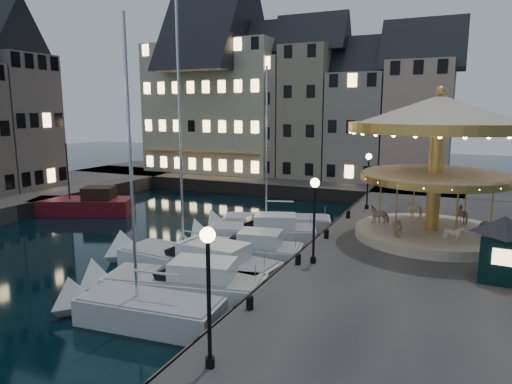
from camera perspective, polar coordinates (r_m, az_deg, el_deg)
The scene contains 29 objects.
ground at distance 25.14m, azimuth -9.76°, elevation -10.01°, with size 160.00×160.00×0.00m, color black.
quay_east at distance 26.69m, azimuth 24.68°, elevation -8.14°, with size 16.00×56.00×1.30m, color #474442.
quay_north at distance 52.66m, azimuth 0.01°, elevation 1.49°, with size 44.00×12.00×1.30m, color #474442.
quaywall_e at distance 27.68m, azimuth 7.81°, elevation -6.63°, with size 0.15×44.00×1.30m, color #47423A.
quaywall_n at distance 46.45m, azimuth -0.78°, elevation 0.32°, with size 48.00×0.15×1.30m, color #47423A.
streetlamp_a at distance 12.99m, azimuth -5.97°, elevation -10.61°, with size 0.44×0.44×4.17m.
streetlamp_b at distance 21.86m, azimuth 7.31°, elevation -2.04°, with size 0.44×0.44×4.17m.
streetlamp_c at distance 34.83m, azimuth 13.84°, elevation 2.31°, with size 0.44×0.44×4.17m.
bollard_a at distance 17.44m, azimuth -0.78°, elevation -13.52°, with size 0.30×0.30×0.57m.
bollard_b at distance 22.22m, azimuth 5.29°, elevation -8.26°, with size 0.30×0.30×0.57m.
bollard_c at distance 26.80m, azimuth 8.79°, elevation -5.10°, with size 0.30×0.30×0.57m.
bollard_d at distance 31.99m, azimuth 11.44°, elevation -2.68°, with size 0.30×0.30×0.57m.
townhouse_na at distance 59.40m, azimuth -9.48°, elevation 9.25°, with size 5.50×8.00×12.80m.
townhouse_nb at distance 56.56m, azimuth -4.83°, elevation 9.82°, with size 6.16×8.00×13.80m.
townhouse_nc at distance 53.88m, azimuth 0.89°, elevation 10.37°, with size 6.82×8.00×14.80m.
townhouse_nd at distance 51.88m, azimuth 6.84°, elevation 10.86°, with size 5.50×8.00×15.80m.
townhouse_ne at distance 50.51m, azimuth 12.79°, elevation 8.99°, with size 6.16×8.00×12.80m.
townhouse_nf at distance 49.64m, azimuth 19.75°, elevation 9.21°, with size 6.82×8.00×13.80m.
townhouse_wc at distance 49.75m, azimuth -28.43°, elevation 8.83°, with size 8.80×5.50×14.20m.
hotel_corner at distance 56.54m, azimuth -4.80°, elevation 11.34°, with size 17.60×9.00×16.80m.
motorboat_a at distance 19.88m, azimuth -14.52°, elevation -14.13°, with size 7.02×2.87×11.60m.
motorboat_b at distance 21.76m, azimuth -9.86°, elevation -11.46°, with size 8.48×4.00×2.15m.
motorboat_c at distance 24.69m, azimuth -8.10°, elevation -8.66°, with size 10.09×3.55×13.36m.
motorboat_d at distance 26.21m, azimuth -1.90°, elevation -7.53°, with size 7.19×3.36×2.15m.
motorboat_e at distance 29.99m, azimuth -0.01°, elevation -5.23°, with size 7.97×4.67×2.15m.
motorboat_f at distance 32.86m, azimuth 1.60°, elevation -4.06°, with size 8.57×4.66×11.49m.
red_fishing_boat at distance 40.97m, azimuth -20.66°, elevation -1.60°, with size 8.68×5.89×6.17m.
carousel at distance 27.50m, azimuth 21.77°, elevation 6.07°, with size 9.86×9.86×8.63m.
ticket_kiosk at distance 22.36m, azimuth 28.54°, elevation -5.00°, with size 2.78×2.78×3.26m.
Camera 1 is at (13.37, -19.47, 8.62)m, focal length 32.00 mm.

